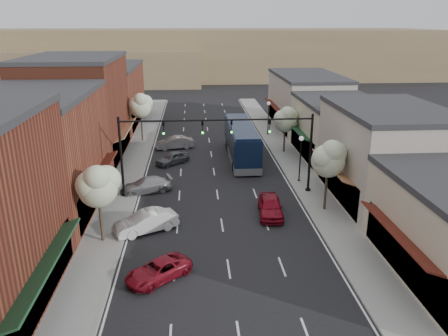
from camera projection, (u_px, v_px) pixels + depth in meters
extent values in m
plane|color=black|center=(224.00, 238.00, 30.44)|extent=(160.00, 160.00, 0.00)
cube|color=gray|center=(135.00, 159.00, 47.30)|extent=(2.80, 73.00, 0.15)
cube|color=gray|center=(287.00, 156.00, 48.45)|extent=(2.80, 73.00, 0.15)
cube|color=gray|center=(148.00, 159.00, 47.40)|extent=(0.25, 73.00, 0.17)
cube|color=gray|center=(275.00, 156.00, 48.35)|extent=(0.25, 73.00, 0.17)
cube|color=black|center=(33.00, 292.00, 21.68)|extent=(0.60, 11.90, 2.60)
cube|color=#183D23|center=(46.00, 265.00, 21.25)|extent=(1.07, 9.80, 0.49)
cube|color=brown|center=(34.00, 155.00, 33.67)|extent=(9.00, 14.00, 9.00)
cube|color=#2D2D30|center=(25.00, 94.00, 32.15)|extent=(9.20, 14.10, 0.40)
cube|color=black|center=(93.00, 189.00, 34.90)|extent=(0.60, 11.90, 2.60)
cube|color=#541B13|center=(101.00, 171.00, 34.46)|extent=(1.07, 9.80, 0.49)
cube|color=brown|center=(77.00, 110.00, 46.64)|extent=(9.00, 14.00, 10.50)
cube|color=#2D2D30|center=(72.00, 58.00, 44.88)|extent=(9.20, 14.10, 0.40)
cube|color=black|center=(120.00, 142.00, 48.11)|extent=(0.60, 11.90, 2.60)
cube|color=#9F6A48|center=(126.00, 129.00, 47.68)|extent=(1.07, 9.80, 0.49)
cube|color=brown|center=(106.00, 97.00, 62.15)|extent=(9.00, 18.00, 8.00)
cube|color=#2D2D30|center=(103.00, 67.00, 60.79)|extent=(9.20, 18.10, 0.40)
cube|color=black|center=(137.00, 113.00, 63.21)|extent=(0.60, 15.30, 2.60)
cube|color=#183D23|center=(142.00, 103.00, 62.78)|extent=(1.07, 12.60, 0.49)
cube|color=black|center=(407.00, 256.00, 24.95)|extent=(0.60, 10.20, 2.60)
cube|color=#541B13|center=(397.00, 233.00, 24.41)|extent=(1.07, 8.40, 0.49)
cube|color=#A89D90|center=(386.00, 157.00, 35.83)|extent=(8.00, 12.00, 7.50)
cube|color=#2D2D30|center=(392.00, 109.00, 34.56)|extent=(8.20, 12.10, 0.40)
cube|color=black|center=(340.00, 182.00, 36.28)|extent=(0.60, 10.20, 2.60)
cube|color=#9F6A48|center=(332.00, 166.00, 35.74)|extent=(1.07, 8.40, 0.49)
cube|color=#B9AF93|center=(339.00, 130.00, 47.40)|extent=(8.00, 12.00, 6.00)
cube|color=#2D2D30|center=(341.00, 101.00, 46.37)|extent=(8.20, 12.10, 0.40)
cube|color=black|center=(304.00, 144.00, 47.60)|extent=(0.60, 10.20, 2.60)
cube|color=#183D23|center=(298.00, 130.00, 47.06)|extent=(1.07, 8.40, 0.49)
cube|color=#A89D90|center=(307.00, 103.00, 60.45)|extent=(8.00, 16.00, 7.00)
cube|color=#2D2D30|center=(308.00, 76.00, 59.26)|extent=(8.20, 16.10, 0.40)
cube|color=black|center=(280.00, 117.00, 60.82)|extent=(0.60, 13.60, 2.60)
cube|color=#541B13|center=(274.00, 106.00, 60.28)|extent=(1.07, 11.20, 0.49)
cube|color=#7A6647|center=(199.00, 54.00, 113.45)|extent=(120.00, 30.00, 12.00)
cube|color=#7A6647|center=(92.00, 67.00, 101.06)|extent=(50.00, 20.00, 8.00)
cylinder|color=black|center=(308.00, 190.00, 38.49)|extent=(0.44, 0.44, 0.30)
cylinder|color=black|center=(310.00, 154.00, 37.41)|extent=(0.20, 0.20, 7.00)
cylinder|color=black|center=(265.00, 119.00, 36.13)|extent=(8.00, 0.14, 0.14)
imported|color=black|center=(270.00, 126.00, 36.35)|extent=(0.18, 0.46, 1.10)
sphere|color=#19E533|center=(270.00, 132.00, 36.37)|extent=(0.18, 0.18, 0.18)
imported|color=black|center=(231.00, 127.00, 36.13)|extent=(0.18, 0.46, 1.10)
sphere|color=#19E533|center=(232.00, 132.00, 36.16)|extent=(0.18, 0.18, 0.18)
cylinder|color=black|center=(124.00, 195.00, 37.39)|extent=(0.44, 0.44, 0.30)
cylinder|color=black|center=(121.00, 158.00, 36.31)|extent=(0.20, 0.20, 7.00)
cylinder|color=black|center=(168.00, 121.00, 35.58)|extent=(8.00, 0.14, 0.14)
imported|color=black|center=(163.00, 128.00, 35.75)|extent=(0.18, 0.46, 1.10)
sphere|color=#19E533|center=(164.00, 133.00, 35.77)|extent=(0.18, 0.18, 0.18)
imported|color=black|center=(203.00, 127.00, 35.97)|extent=(0.18, 0.46, 1.10)
sphere|color=#19E533|center=(203.00, 133.00, 35.99)|extent=(0.18, 0.18, 0.18)
cylinder|color=#47382B|center=(326.00, 189.00, 34.18)|extent=(0.20, 0.20, 3.71)
sphere|color=#A7BD92|center=(328.00, 161.00, 33.43)|extent=(2.60, 2.60, 2.60)
sphere|color=#A7BD92|center=(334.00, 154.00, 33.60)|extent=(2.00, 2.00, 2.00)
sphere|color=#A7BD92|center=(324.00, 158.00, 33.01)|extent=(1.90, 1.90, 1.90)
sphere|color=#A7BD92|center=(332.00, 151.00, 32.67)|extent=(1.70, 1.70, 1.70)
cylinder|color=#47382B|center=(284.00, 139.00, 49.35)|extent=(0.20, 0.20, 3.33)
sphere|color=#A7BD92|center=(285.00, 121.00, 48.67)|extent=(2.60, 2.60, 2.60)
sphere|color=#A7BD92|center=(289.00, 116.00, 48.86)|extent=(2.00, 2.00, 2.00)
sphere|color=#A7BD92|center=(282.00, 118.00, 48.26)|extent=(1.90, 1.90, 1.90)
sphere|color=#A7BD92|center=(287.00, 114.00, 47.94)|extent=(1.70, 1.70, 1.70)
cylinder|color=#47382B|center=(101.00, 219.00, 29.30)|extent=(0.20, 0.20, 3.52)
sphere|color=#A7BD92|center=(98.00, 188.00, 28.59)|extent=(2.60, 2.60, 2.60)
sphere|color=#A7BD92|center=(106.00, 180.00, 28.77)|extent=(2.00, 2.00, 2.00)
sphere|color=#A7BD92|center=(90.00, 185.00, 28.17)|extent=(1.90, 1.90, 1.90)
sphere|color=#A7BD92|center=(97.00, 178.00, 27.84)|extent=(1.70, 1.70, 1.70)
cylinder|color=#47382B|center=(142.00, 127.00, 53.79)|extent=(0.20, 0.20, 3.84)
sphere|color=#A7BD92|center=(141.00, 107.00, 53.02)|extent=(2.60, 2.60, 2.60)
sphere|color=#A7BD92|center=(145.00, 103.00, 53.18)|extent=(2.00, 2.00, 2.00)
sphere|color=#A7BD92|center=(137.00, 105.00, 52.59)|extent=(1.90, 1.90, 1.90)
sphere|color=#A7BD92|center=(140.00, 100.00, 52.24)|extent=(1.70, 1.70, 1.70)
cylinder|color=black|center=(299.00, 181.00, 40.85)|extent=(0.28, 0.28, 0.20)
cylinder|color=black|center=(300.00, 162.00, 40.24)|extent=(0.12, 0.12, 4.00)
sphere|color=white|center=(301.00, 138.00, 39.52)|extent=(0.44, 0.44, 0.44)
cylinder|color=black|center=(268.00, 134.00, 57.37)|extent=(0.28, 0.28, 0.20)
cylinder|color=black|center=(268.00, 120.00, 56.75)|extent=(0.12, 0.12, 4.00)
sphere|color=white|center=(269.00, 103.00, 56.04)|extent=(0.44, 0.44, 0.44)
cube|color=#0D1935|center=(241.00, 141.00, 47.11)|extent=(2.71, 12.36, 3.15)
cube|color=#595B60|center=(241.00, 154.00, 47.58)|extent=(2.73, 12.38, 0.72)
cube|color=black|center=(241.00, 137.00, 46.97)|extent=(2.76, 11.37, 1.13)
cube|color=#0D1935|center=(242.00, 126.00, 46.59)|extent=(2.49, 11.86, 0.26)
cube|color=black|center=(249.00, 151.00, 41.12)|extent=(2.14, 0.09, 1.23)
cylinder|color=black|center=(234.00, 167.00, 43.43)|extent=(0.33, 1.07, 1.07)
cylinder|color=black|center=(258.00, 166.00, 43.60)|extent=(0.33, 1.07, 1.07)
cylinder|color=black|center=(227.00, 144.00, 51.20)|extent=(0.33, 1.07, 1.07)
cylinder|color=black|center=(248.00, 144.00, 51.37)|extent=(0.33, 1.07, 1.07)
cylinder|color=black|center=(228.00, 148.00, 49.84)|extent=(0.33, 1.07, 1.07)
cylinder|color=black|center=(249.00, 147.00, 50.01)|extent=(0.33, 1.07, 1.07)
imported|color=maroon|center=(270.00, 206.00, 33.74)|extent=(2.18, 4.60, 1.52)
imported|color=maroon|center=(158.00, 270.00, 25.46)|extent=(4.32, 4.03, 1.13)
imported|color=silver|center=(146.00, 222.00, 31.13)|extent=(4.80, 3.46, 1.50)
imported|color=#9E9EA3|center=(146.00, 185.00, 38.29)|extent=(4.84, 3.10, 1.30)
imported|color=#4F5156|center=(173.00, 158.00, 45.78)|extent=(3.87, 3.66, 1.30)
imported|color=#9B9CA1|center=(175.00, 143.00, 51.22)|extent=(4.61, 2.33, 1.45)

